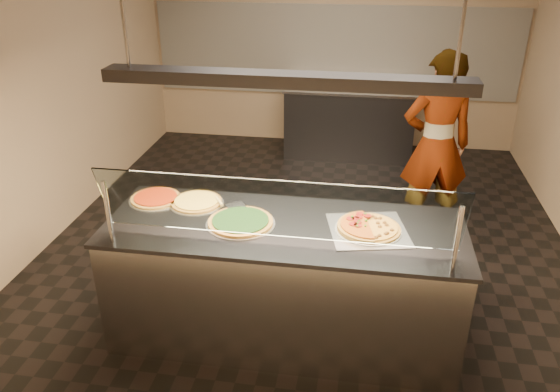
% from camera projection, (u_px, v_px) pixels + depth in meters
% --- Properties ---
extents(ground, '(5.00, 6.00, 0.02)m').
position_uv_depth(ground, '(307.00, 248.00, 5.30)').
color(ground, black).
rests_on(ground, ground).
extents(wall_back, '(5.00, 0.02, 3.00)m').
position_uv_depth(wall_back, '(335.00, 35.00, 7.31)').
color(wall_back, tan).
rests_on(wall_back, ground).
extents(wall_front, '(5.00, 0.02, 3.00)m').
position_uv_depth(wall_front, '(219.00, 322.00, 1.97)').
color(wall_front, tan).
rests_on(wall_front, ground).
extents(wall_left, '(0.02, 6.00, 3.00)m').
position_uv_depth(wall_left, '(38.00, 84.00, 4.99)').
color(wall_left, tan).
rests_on(wall_left, ground).
extents(tile_band, '(4.90, 0.02, 1.20)m').
position_uv_depth(tile_band, '(334.00, 51.00, 7.37)').
color(tile_band, silver).
rests_on(tile_band, wall_back).
extents(serving_counter, '(2.50, 0.94, 0.93)m').
position_uv_depth(serving_counter, '(284.00, 281.00, 3.99)').
color(serving_counter, '#B7B7BC').
rests_on(serving_counter, ground).
extents(sneeze_guard, '(2.26, 0.18, 0.54)m').
position_uv_depth(sneeze_guard, '(276.00, 210.00, 3.35)').
color(sneeze_guard, '#B7B7BC').
rests_on(sneeze_guard, serving_counter).
extents(perforated_tray, '(0.61, 0.61, 0.01)m').
position_uv_depth(perforated_tray, '(368.00, 229.00, 3.71)').
color(perforated_tray, silver).
rests_on(perforated_tray, serving_counter).
extents(half_pizza_pepperoni, '(0.30, 0.46, 0.05)m').
position_uv_depth(half_pizza_pepperoni, '(353.00, 225.00, 3.72)').
color(half_pizza_pepperoni, brown).
rests_on(half_pizza_pepperoni, perforated_tray).
extents(half_pizza_sausage, '(0.30, 0.46, 0.04)m').
position_uv_depth(half_pizza_sausage, '(384.00, 228.00, 3.69)').
color(half_pizza_sausage, brown).
rests_on(half_pizza_sausage, perforated_tray).
extents(pizza_spinach, '(0.48, 0.48, 0.03)m').
position_uv_depth(pizza_spinach, '(241.00, 221.00, 3.80)').
color(pizza_spinach, silver).
rests_on(pizza_spinach, serving_counter).
extents(pizza_cheese, '(0.41, 0.41, 0.03)m').
position_uv_depth(pizza_cheese, '(197.00, 201.00, 4.08)').
color(pizza_cheese, silver).
rests_on(pizza_cheese, serving_counter).
extents(pizza_tomato, '(0.40, 0.40, 0.03)m').
position_uv_depth(pizza_tomato, '(156.00, 198.00, 4.14)').
color(pizza_tomato, silver).
rests_on(pizza_tomato, serving_counter).
extents(pizza_spatula, '(0.27, 0.19, 0.02)m').
position_uv_depth(pizza_spatula, '(226.00, 203.00, 4.03)').
color(pizza_spatula, '#B7B7BC').
rests_on(pizza_spatula, pizza_spinach).
extents(prep_table, '(1.71, 0.74, 0.93)m').
position_uv_depth(prep_table, '(349.00, 121.00, 7.31)').
color(prep_table, '#2D2D31').
rests_on(prep_table, ground).
extents(worker, '(0.73, 0.54, 1.83)m').
position_uv_depth(worker, '(436.00, 146.00, 5.21)').
color(worker, '#332F3A').
rests_on(worker, ground).
extents(heat_lamp_housing, '(2.30, 0.18, 0.08)m').
position_uv_depth(heat_lamp_housing, '(285.00, 80.00, 3.33)').
color(heat_lamp_housing, '#2D2D31').
rests_on(heat_lamp_housing, ceiling).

